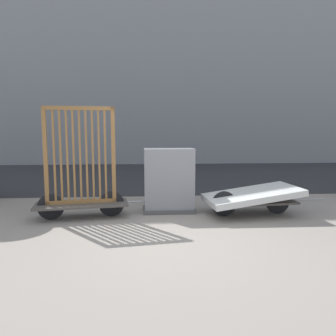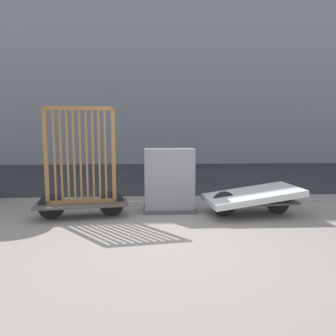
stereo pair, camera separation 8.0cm
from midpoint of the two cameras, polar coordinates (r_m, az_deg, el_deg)
The scene contains 6 objects.
ground_plane at distance 4.77m, azimuth 0.81°, elevation -13.32°, with size 60.00×60.00×0.00m, color gray.
road_strip at distance 11.59m, azimuth -2.03°, elevation -1.24°, with size 56.00×7.20×0.01m.
building_facade at distance 17.76m, azimuth -2.78°, elevation 23.00°, with size 48.00×4.00×13.14m.
bike_cart_with_bedframe at distance 6.21m, azimuth -15.22°, elevation -2.10°, with size 2.39×0.85×2.04m.
bike_cart_with_mattress at distance 6.46m, azimuth 14.01°, elevation -4.83°, with size 2.44×1.18×0.55m.
utility_cabinet at distance 6.47m, azimuth -0.17°, elevation -2.53°, with size 1.03×0.52×1.26m.
Camera 1 is at (-0.41, -4.46, 1.65)m, focal length 35.00 mm.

